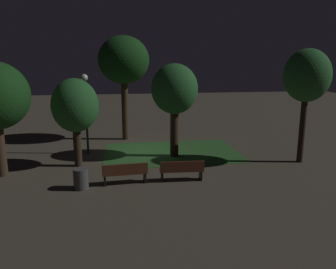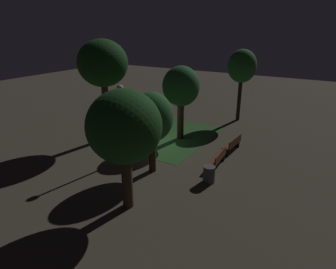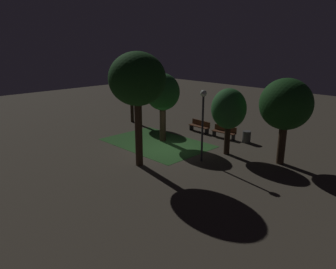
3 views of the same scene
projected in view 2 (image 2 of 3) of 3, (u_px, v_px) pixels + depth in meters
ground_plane at (154, 142)px, 18.49m from camera, size 60.00×60.00×0.00m
grass_lawn at (171, 137)px, 19.41m from camera, size 7.10×4.81×0.01m
bench_back_row at (218, 158)px, 15.14m from camera, size 1.83×0.60×0.88m
bench_path_side at (233, 144)px, 16.99m from camera, size 1.82×0.57×0.88m
tree_back_right at (124, 128)px, 10.82m from camera, size 2.84×2.84×4.84m
tree_near_wall at (242, 67)px, 21.51m from camera, size 2.13×2.13×5.37m
tree_right_canopy at (152, 118)px, 13.92m from camera, size 2.10×2.10×4.07m
tree_lawn_side at (181, 87)px, 17.97m from camera, size 2.32×2.32×4.69m
tree_tall_center at (103, 64)px, 17.54m from camera, size 3.03×3.03×6.24m
lamp_post_near_wall at (121, 110)px, 15.13m from camera, size 0.36×0.36×4.15m
trash_bin at (209, 174)px, 13.69m from camera, size 0.56×0.56×0.80m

